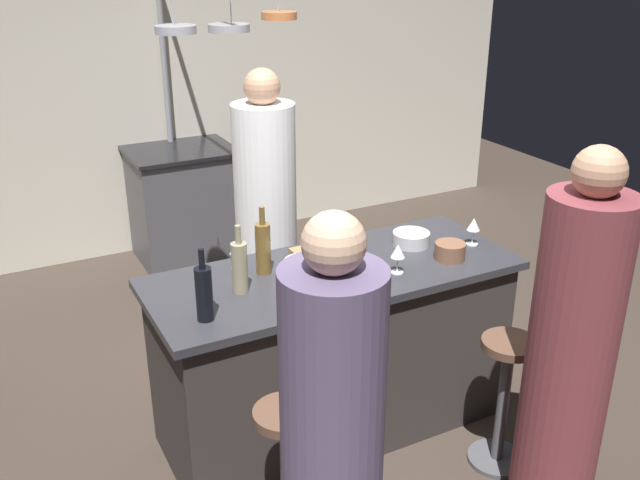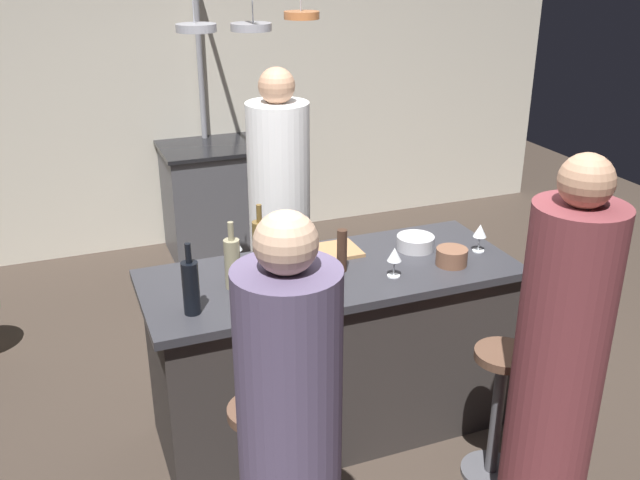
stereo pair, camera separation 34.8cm
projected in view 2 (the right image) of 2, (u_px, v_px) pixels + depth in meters
ground_plane at (330, 425)px, 3.75m from camera, size 9.00×9.00×0.00m
back_wall at (197, 83)px, 5.69m from camera, size 6.40×0.16×2.60m
kitchen_island at (331, 351)px, 3.57m from camera, size 1.80×0.72×0.90m
stove_range at (215, 199)px, 5.67m from camera, size 0.80×0.64×0.89m
chef at (280, 223)px, 4.25m from camera, size 0.36×0.36×1.72m
bar_stool_right at (497, 408)px, 3.26m from camera, size 0.28×0.28×0.68m
guest_right at (557, 373)px, 2.81m from camera, size 0.35×0.35×1.68m
bar_stool_left at (263, 470)px, 2.88m from camera, size 0.28×0.28×0.68m
guest_left at (290, 455)px, 2.39m from camera, size 0.35×0.35×1.64m
overhead_pot_rack at (227, 51)px, 4.70m from camera, size 0.87×1.52×2.17m
cutting_board at (328, 252)px, 3.58m from camera, size 0.32×0.22×0.02m
pepper_mill at (342, 251)px, 3.35m from camera, size 0.05×0.05×0.21m
wine_bottle_dark at (191, 287)px, 2.96m from camera, size 0.07×0.07×0.32m
wine_bottle_white at (233, 263)px, 3.18m from camera, size 0.07×0.07×0.32m
wine_bottle_amber at (260, 245)px, 3.35m from camera, size 0.07×0.07×0.33m
wine_glass_near_right_guest at (480, 232)px, 3.57m from camera, size 0.07×0.07×0.15m
wine_glass_near_left_guest at (235, 245)px, 3.41m from camera, size 0.07×0.07×0.15m
wine_glass_by_chef at (394, 256)px, 3.30m from camera, size 0.07×0.07×0.15m
mixing_bowl_ceramic at (301, 268)px, 3.32m from camera, size 0.21×0.21×0.08m
mixing_bowl_wooden at (452, 257)px, 3.44m from camera, size 0.15×0.15×0.08m
mixing_bowl_steel at (415, 243)px, 3.62m from camera, size 0.19×0.19×0.07m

